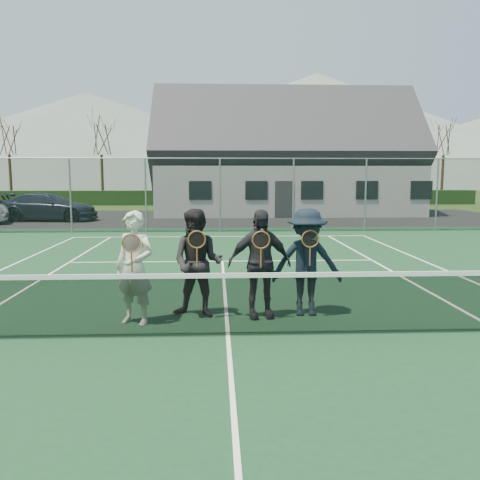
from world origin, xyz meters
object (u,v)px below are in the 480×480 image
Objects in this scene: car_c at (48,207)px; tennis_net at (228,302)px; clubhouse at (284,147)px; player_c at (259,264)px; player_d at (307,262)px; player_b at (198,263)px; player_a at (135,268)px.

tennis_net is (8.67, -18.96, -0.17)m from car_c.
clubhouse is 23.46m from player_c.
player_c and player_d have the same top height.
clubhouse reaches higher than player_b.
player_c is (-3.45, -23.00, -3.07)m from clubhouse.
player_a and player_c have the same top height.
player_b is 1.00× the size of player_c.
player_d is (-2.65, -22.90, -3.07)m from clubhouse.
clubhouse is 8.67× the size of player_b.
tennis_net is at bearing -66.69° from player_b.
player_c is (1.99, 0.28, -0.00)m from player_a.
tennis_net is at bearing -140.85° from player_d.
player_a is 1.00× the size of player_d.
player_c is at bearing -5.46° from player_b.
clubhouse is 8.67× the size of player_a.
clubhouse is at bearing 83.40° from player_d.
clubhouse reaches higher than player_d.
player_c reaches higher than tennis_net.
player_c is at bearing 7.87° from player_a.
player_a is 1.00× the size of player_b.
player_b is (0.98, 0.37, -0.00)m from player_a.
player_b is 1.82m from player_d.
car_c is at bearing 119.28° from player_d.
tennis_net is at bearing -26.57° from player_a.
tennis_net is at bearing -99.46° from clubhouse.
player_b is (-4.47, -22.90, -3.07)m from clubhouse.
player_c is at bearing -147.17° from car_c.
clubhouse is 23.26m from player_d.
tennis_net is 1.66m from player_a.
car_c reaches higher than tennis_net.
tennis_net is 6.49× the size of player_d.
player_d is (1.82, 0.00, -0.00)m from player_b.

